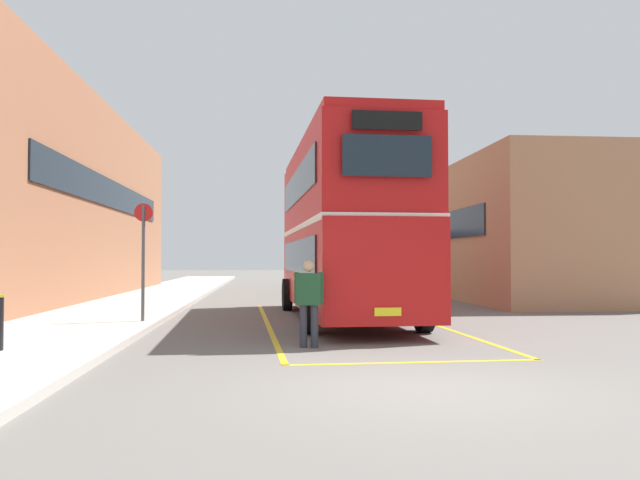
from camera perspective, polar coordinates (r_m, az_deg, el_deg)
name	(u,v)px	position (r m, az deg, el deg)	size (l,w,h in m)	color
ground_plane	(320,304)	(22.47, -0.03, -5.89)	(135.60, 135.60, 0.00)	#66605B
sidewalk_left	(147,299)	(25.19, -15.49, -5.21)	(4.00, 57.60, 0.14)	#B2ADA3
brick_building_left	(29,203)	(27.57, -24.97, 3.04)	(6.56, 23.76, 7.69)	#9E6647
depot_building_right	(500,235)	(29.33, 16.06, 0.46)	(6.27, 17.83, 5.42)	#AD7A56
double_decker_bus	(343,226)	(16.95, 2.15, 1.26)	(3.15, 10.28, 4.75)	black
single_deck_bus	(352,259)	(34.68, 2.93, -1.70)	(3.14, 10.06, 3.02)	black
pedestrian_boarding	(309,297)	(11.58, -1.02, -5.25)	(0.54, 0.30, 1.61)	#2D2D38
bus_stop_sign	(143,250)	(15.64, -15.80, -0.92)	(0.44, 0.08, 2.83)	#4C4C51
bay_marking_yellow	(355,327)	(15.13, 3.21, -7.90)	(4.71, 12.36, 0.01)	gold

